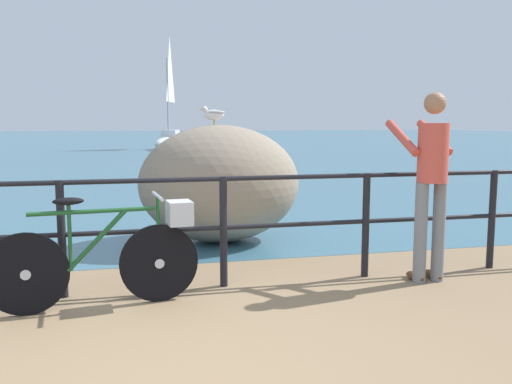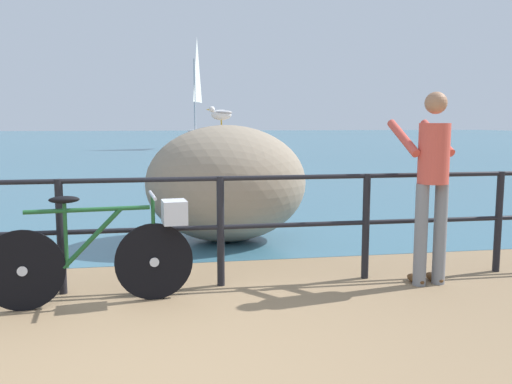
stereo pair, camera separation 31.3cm
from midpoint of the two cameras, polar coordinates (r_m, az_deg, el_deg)
The scene contains 8 objects.
ground_plane at distance 23.22m, azimuth -9.95°, elevation 3.38°, with size 120.00×120.00×0.10m, color #846B4C.
sea_surface at distance 50.75m, azimuth -9.97°, elevation 5.53°, with size 120.00×90.00×0.01m, color #38667A.
promenade_railing at distance 4.95m, azimuth -10.03°, elevation -2.91°, with size 9.91×0.07×1.02m.
bicycle at distance 4.66m, azimuth -13.31°, elevation -5.82°, with size 1.69×0.48×0.92m.
person_at_railing at distance 5.30m, azimuth 19.49°, elevation 1.31°, with size 0.48×0.65×1.78m.
breakwater_boulder_main at distance 6.91m, azimuth -1.83°, elevation 0.90°, with size 2.03×1.65×1.47m.
seagull at distance 6.94m, azimuth -2.38°, elevation 8.17°, with size 0.34×0.13×0.23m.
sailboat at distance 30.57m, azimuth -5.97°, elevation 5.80°, with size 2.48×4.59×6.16m.
Camera 2 is at (0.18, -3.20, 1.51)m, focal length 38.27 mm.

